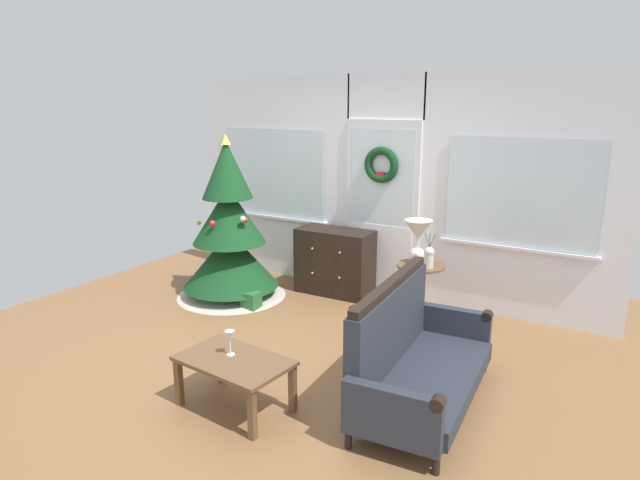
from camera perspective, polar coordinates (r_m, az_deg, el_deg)
The scene contains 11 objects.
ground_plane at distance 5.12m, azimuth -3.70°, elevation -12.19°, with size 6.76×6.76×0.00m, color brown.
back_wall_with_door at distance 6.48m, azimuth 6.56°, elevation 5.39°, with size 5.20×0.19×2.55m.
christmas_tree at distance 6.54m, azimuth -9.26°, elevation 0.17°, with size 1.28×1.28×1.90m.
dresser_cabinet at distance 6.63m, azimuth 1.52°, elevation -2.23°, with size 0.91×0.46×0.78m.
settee_sofa at distance 4.37m, azimuth 9.45°, elevation -11.71°, with size 0.81×1.68×0.96m.
side_table at distance 5.70m, azimuth 10.22°, elevation -4.35°, with size 0.50×0.48×0.67m.
table_lamp at distance 5.62m, azimuth 10.01°, elevation 0.47°, with size 0.28×0.28×0.44m.
flower_vase at distance 5.52m, azimuth 11.11°, elevation -1.64°, with size 0.11×0.10×0.35m.
coffee_table at distance 4.30m, azimuth -8.78°, elevation -12.67°, with size 0.89×0.60×0.40m.
wine_glass at distance 4.28m, azimuth -9.22°, elevation -9.84°, with size 0.08×0.08×0.20m.
gift_box at distance 6.28m, azimuth -7.09°, elevation -6.13°, with size 0.19×0.17×0.19m, color #266633.
Camera 1 is at (2.60, -3.76, 2.29)m, focal length 31.21 mm.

